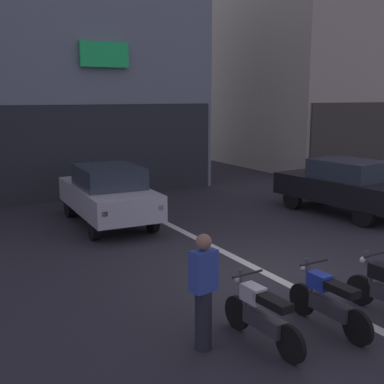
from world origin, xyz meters
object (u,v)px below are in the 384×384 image
car_silver_crossing_near (108,193)px  car_black_parked_kerbside (345,185)px  person_by_motorcycles (203,291)px  motorcycle_blue_row_left_mid (328,300)px  motorcycle_white_row_leftmost (262,314)px

car_silver_crossing_near → car_black_parked_kerbside: 6.94m
car_silver_crossing_near → person_by_motorcycles: 7.20m
car_black_parked_kerbside → motorcycle_blue_row_left_mid: bearing=-137.8°
car_silver_crossing_near → person_by_motorcycles: size_ratio=2.50×
motorcycle_white_row_leftmost → person_by_motorcycles: size_ratio=1.00×
car_black_parked_kerbside → motorcycle_blue_row_left_mid: size_ratio=2.55×
car_silver_crossing_near → person_by_motorcycles: person_by_motorcycles is taller
motorcycle_blue_row_left_mid → person_by_motorcycles: size_ratio=1.00×
motorcycle_white_row_leftmost → person_by_motorcycles: (-0.78, 0.30, 0.40)m
car_black_parked_kerbside → motorcycle_white_row_leftmost: (-6.94, -5.13, -0.43)m
person_by_motorcycles → motorcycle_blue_row_left_mid: bearing=-11.4°
car_silver_crossing_near → motorcycle_blue_row_left_mid: (0.79, -7.50, -0.43)m
person_by_motorcycles → car_silver_crossing_near: bearing=80.7°
car_silver_crossing_near → motorcycle_white_row_leftmost: bearing=-92.9°
motorcycle_blue_row_left_mid → person_by_motorcycles: person_by_motorcycles is taller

